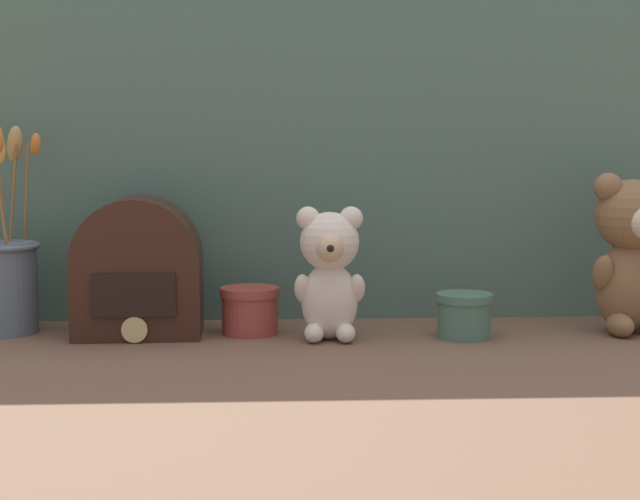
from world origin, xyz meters
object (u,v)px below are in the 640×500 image
object	(u,v)px
teddy_bear_large	(631,250)
decorative_tin_short	(464,315)
teddy_bear_medium	(330,271)
flower_vase	(6,274)
decorative_tin_tall	(250,310)
vintage_radio	(138,274)

from	to	relation	value
teddy_bear_large	decorative_tin_short	distance (m)	0.29
teddy_bear_large	teddy_bear_medium	world-z (taller)	teddy_bear_large
teddy_bear_large	flower_vase	bearing A→B (deg)	177.34
decorative_tin_tall	vintage_radio	bearing A→B (deg)	-179.61
teddy_bear_medium	flower_vase	world-z (taller)	flower_vase
teddy_bear_large	decorative_tin_tall	size ratio (longest dim) A/B	2.71
decorative_tin_tall	flower_vase	bearing A→B (deg)	176.30
flower_vase	decorative_tin_short	world-z (taller)	flower_vase
teddy_bear_large	vintage_radio	bearing A→B (deg)	178.54
teddy_bear_medium	decorative_tin_tall	xyz separation A→B (m)	(-0.12, 0.05, -0.07)
flower_vase	decorative_tin_short	xyz separation A→B (m)	(0.73, -0.07, -0.06)
teddy_bear_large	decorative_tin_tall	bearing A→B (deg)	178.01
teddy_bear_medium	decorative_tin_tall	distance (m)	0.15
flower_vase	decorative_tin_tall	size ratio (longest dim) A/B	3.57
flower_vase	decorative_tin_short	bearing A→B (deg)	-5.63
vintage_radio	decorative_tin_tall	world-z (taller)	vintage_radio
flower_vase	decorative_tin_short	distance (m)	0.73
teddy_bear_large	teddy_bear_medium	size ratio (longest dim) A/B	1.24
teddy_bear_medium	flower_vase	xyz separation A→B (m)	(-0.51, 0.08, -0.01)
teddy_bear_medium	flower_vase	distance (m)	0.52
teddy_bear_medium	decorative_tin_tall	bearing A→B (deg)	157.50
teddy_bear_large	teddy_bear_medium	xyz separation A→B (m)	(-0.48, -0.03, -0.03)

